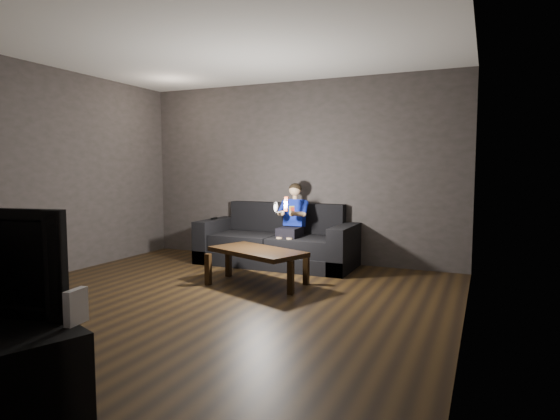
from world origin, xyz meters
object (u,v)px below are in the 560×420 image
at_px(sofa, 278,245).
at_px(child, 292,216).
at_px(coffee_table, 257,254).
at_px(media_console, 4,355).

bearing_deg(sofa, child, -14.60).
xyz_separation_m(coffee_table, media_console, (-0.13, -3.14, -0.10)).
relative_size(coffee_table, media_console, 0.85).
height_order(sofa, child, child).
relative_size(child, coffee_table, 0.80).
xyz_separation_m(child, coffee_table, (0.02, -1.15, -0.35)).
relative_size(sofa, media_console, 1.47).
relative_size(child, media_console, 0.68).
bearing_deg(sofa, coffee_table, -77.10).
height_order(child, media_console, child).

